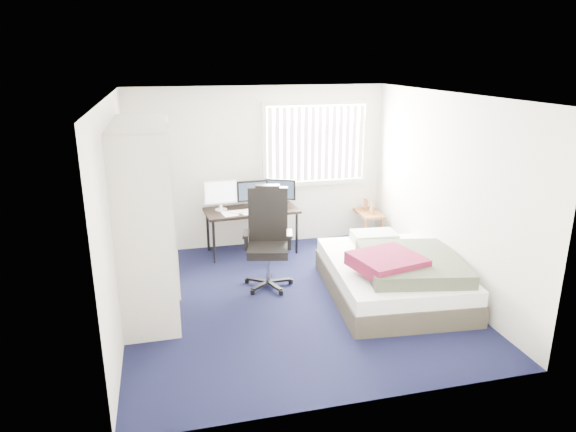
# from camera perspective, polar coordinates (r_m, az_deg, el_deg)

# --- Properties ---
(ground) EXTENTS (4.20, 4.20, 0.00)m
(ground) POSITION_cam_1_polar(r_m,az_deg,el_deg) (6.53, 0.53, -9.18)
(ground) COLOR black
(ground) RESTS_ON ground
(room_shell) EXTENTS (4.20, 4.20, 4.20)m
(room_shell) POSITION_cam_1_polar(r_m,az_deg,el_deg) (6.01, 0.57, 3.82)
(room_shell) COLOR silver
(room_shell) RESTS_ON ground
(window_assembly) EXTENTS (1.72, 0.09, 1.32)m
(window_assembly) POSITION_cam_1_polar(r_m,az_deg,el_deg) (8.16, 3.12, 8.03)
(window_assembly) COLOR white
(window_assembly) RESTS_ON ground
(closet) EXTENTS (0.64, 1.84, 2.22)m
(closet) POSITION_cam_1_polar(r_m,az_deg,el_deg) (6.13, -15.40, 1.93)
(closet) COLOR beige
(closet) RESTS_ON ground
(desk) EXTENTS (1.44, 0.75, 1.15)m
(desk) POSITION_cam_1_polar(r_m,az_deg,el_deg) (7.83, -4.11, 1.07)
(desk) COLOR black
(desk) RESTS_ON ground
(office_chair) EXTENTS (0.74, 0.74, 1.32)m
(office_chair) POSITION_cam_1_polar(r_m,az_deg,el_deg) (6.75, -2.23, -3.57)
(office_chair) COLOR black
(office_chair) RESTS_ON ground
(footstool) EXTENTS (0.34, 0.30, 0.23)m
(footstool) POSITION_cam_1_polar(r_m,az_deg,el_deg) (8.09, -1.94, -2.43)
(footstool) COLOR white
(footstool) RESTS_ON ground
(nightstand) EXTENTS (0.37, 0.71, 0.66)m
(nightstand) POSITION_cam_1_polar(r_m,az_deg,el_deg) (8.54, 8.84, 0.14)
(nightstand) COLOR brown
(nightstand) RESTS_ON ground
(bed) EXTENTS (1.71, 2.18, 0.67)m
(bed) POSITION_cam_1_polar(r_m,az_deg,el_deg) (6.64, 11.64, -6.38)
(bed) COLOR #3B352A
(bed) RESTS_ON ground
(pine_box) EXTENTS (0.45, 0.35, 0.32)m
(pine_box) POSITION_cam_1_polar(r_m,az_deg,el_deg) (6.14, -14.36, -9.89)
(pine_box) COLOR tan
(pine_box) RESTS_ON ground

